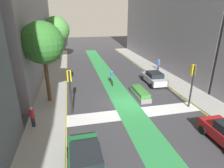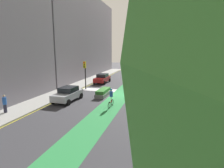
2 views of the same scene
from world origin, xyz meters
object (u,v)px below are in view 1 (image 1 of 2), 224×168
traffic_signal_near_left (70,84)px  street_tree_far (56,30)px  street_tree_near (43,43)px  pedestrian_sidewalk_left_a (32,117)px  car_green_left_near (86,161)px  car_silver_right_far (154,78)px  traffic_signal_near_right (192,78)px  median_planter (140,93)px  cyclist_in_lane (112,77)px  pedestrian_sidewalk_right_a (159,65)px

traffic_signal_near_left → street_tree_far: street_tree_far is taller
street_tree_near → street_tree_far: street_tree_far is taller
pedestrian_sidewalk_left_a → street_tree_near: (0.81, 4.52, 4.82)m
car_green_left_near → car_silver_right_far: bearing=51.6°
street_tree_near → car_silver_right_far: bearing=10.8°
traffic_signal_near_right → car_green_left_near: 11.92m
traffic_signal_near_left → pedestrian_sidewalk_left_a: traffic_signal_near_left is taller
car_silver_right_far → median_planter: car_silver_right_far is taller
cyclist_in_lane → traffic_signal_near_right: bearing=-51.0°
cyclist_in_lane → street_tree_near: (-7.09, -3.24, 4.82)m
car_silver_right_far → pedestrian_sidewalk_left_a: size_ratio=2.61×
traffic_signal_near_right → street_tree_far: bearing=118.9°
cyclist_in_lane → median_planter: cyclist_in_lane is taller
cyclist_in_lane → street_tree_far: size_ratio=0.23×
car_green_left_near → traffic_signal_near_right: bearing=29.6°
traffic_signal_near_right → pedestrian_sidewalk_right_a: bearing=77.2°
cyclist_in_lane → median_planter: (2.15, -4.20, -0.57)m
traffic_signal_near_right → traffic_signal_near_left: traffic_signal_near_right is taller
pedestrian_sidewalk_left_a → street_tree_near: bearing=79.8°
traffic_signal_near_left → car_green_left_near: traffic_signal_near_left is taller
car_green_left_near → median_planter: size_ratio=1.22×
street_tree_near → traffic_signal_near_right: bearing=-17.0°
car_silver_right_far → street_tree_near: size_ratio=0.56×
pedestrian_sidewalk_left_a → street_tree_near: 6.66m
traffic_signal_near_left → pedestrian_sidewalk_right_a: (13.47, 10.41, -1.75)m
street_tree_far → street_tree_near: bearing=-90.3°
traffic_signal_near_right → pedestrian_sidewalk_right_a: size_ratio=2.50×
traffic_signal_near_left → car_green_left_near: (0.61, -7.09, -1.92)m
traffic_signal_near_right → car_silver_right_far: (-0.61, 6.32, -2.04)m
car_green_left_near → street_tree_near: size_ratio=0.56×
car_green_left_near → pedestrian_sidewalk_right_a: (12.87, 17.50, 0.17)m
street_tree_near → median_planter: street_tree_near is taller
traffic_signal_near_left → median_planter: bearing=13.6°
car_green_left_near → pedestrian_sidewalk_left_a: bearing=124.0°
traffic_signal_near_right → cyclist_in_lane: (-5.84, 7.20, -1.87)m
traffic_signal_near_right → street_tree_far: (-12.84, 23.27, 2.74)m
car_silver_right_far → pedestrian_sidewalk_left_a: pedestrian_sidewalk_left_a is taller
car_green_left_near → cyclist_in_lane: (4.37, 13.01, 0.17)m
car_silver_right_far → street_tree_near: (-12.32, -2.36, 4.99)m
car_green_left_near → traffic_signal_near_left: bearing=94.9°
traffic_signal_near_right → median_planter: (-3.69, 3.01, -2.44)m
median_planter → pedestrian_sidewalk_left_a: bearing=-160.5°
street_tree_far → pedestrian_sidewalk_right_a: bearing=-36.8°
traffic_signal_near_left → car_silver_right_far: 11.54m
cyclist_in_lane → pedestrian_sidewalk_right_a: bearing=27.9°
street_tree_near → median_planter: size_ratio=2.19×
pedestrian_sidewalk_right_a → car_green_left_near: bearing=-126.3°
car_silver_right_far → cyclist_in_lane: bearing=170.4°
traffic_signal_near_right → cyclist_in_lane: bearing=129.0°
car_green_left_near → pedestrian_sidewalk_left_a: size_ratio=2.59×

